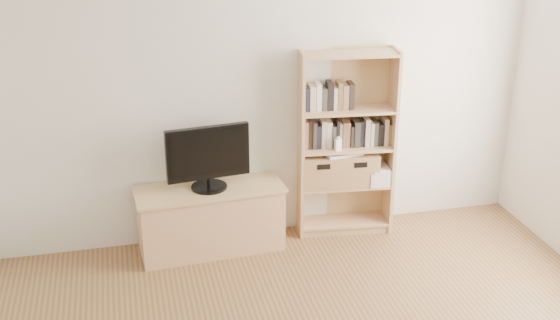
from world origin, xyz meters
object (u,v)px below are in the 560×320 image
object	(u,v)px
baby_monitor	(338,145)
basket_right	(357,167)
tv_stand	(211,220)
bookshelf	(346,144)
basket_left	(321,169)
television	(208,158)
laptop	(342,152)

from	to	relation	value
baby_monitor	basket_right	xyz separation A→B (m)	(0.19, 0.06, -0.25)
tv_stand	bookshelf	size ratio (longest dim) A/B	0.72
basket_left	bookshelf	bearing A→B (deg)	1.61
tv_stand	basket_left	world-z (taller)	basket_left
tv_stand	television	size ratio (longest dim) A/B	1.72
television	basket_left	bearing A→B (deg)	-1.21
tv_stand	laptop	world-z (taller)	laptop
basket_left	basket_right	world-z (taller)	same
bookshelf	basket_right	xyz separation A→B (m)	(0.10, -0.01, -0.22)
tv_stand	laptop	size ratio (longest dim) A/B	3.76
tv_stand	bookshelf	distance (m)	1.30
television	basket_right	size ratio (longest dim) A/B	1.98
tv_stand	bookshelf	xyz separation A→B (m)	(1.18, 0.07, 0.54)
basket_left	baby_monitor	bearing A→B (deg)	-33.74
tv_stand	laptop	distance (m)	1.23
television	laptop	world-z (taller)	television
television	tv_stand	bearing A→B (deg)	0.00
bookshelf	television	distance (m)	1.18
baby_monitor	laptop	world-z (taller)	baby_monitor
tv_stand	laptop	xyz separation A→B (m)	(1.14, 0.06, 0.47)
television	basket_right	world-z (taller)	television
baby_monitor	laptop	size ratio (longest dim) A/B	0.32
baby_monitor	basket_left	size ratio (longest dim) A/B	0.30
tv_stand	baby_monitor	bearing A→B (deg)	-4.10
television	baby_monitor	world-z (taller)	television
basket_left	television	bearing A→B (deg)	-168.09
laptop	television	bearing A→B (deg)	176.10
bookshelf	television	xyz separation A→B (m)	(-1.18, -0.07, 0.02)
basket_right	basket_left	bearing A→B (deg)	-179.96
baby_monitor	bookshelf	bearing A→B (deg)	25.11
basket_right	laptop	bearing A→B (deg)	-175.29
tv_stand	basket_right	size ratio (longest dim) A/B	3.42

